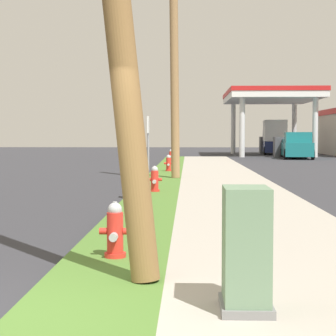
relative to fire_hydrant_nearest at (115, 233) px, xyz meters
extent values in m
plane|color=#333338|center=(-0.69, -2.67, -0.45)|extent=(160.00, 160.00, 0.00)
cube|color=#4C752D|center=(0.01, -2.67, -0.39)|extent=(1.40, 80.00, 0.12)
cylinder|color=red|center=(0.00, 0.01, -0.30)|extent=(0.29, 0.29, 0.06)
cylinder|color=red|center=(0.00, 0.01, -0.03)|extent=(0.22, 0.22, 0.60)
sphere|color=#B2B2B7|center=(0.00, 0.01, 0.31)|extent=(0.19, 0.19, 0.19)
cylinder|color=#B2B2B7|center=(0.00, 0.01, 0.39)|extent=(0.06, 0.06, 0.05)
cylinder|color=red|center=(-0.16, 0.01, 0.02)|extent=(0.10, 0.09, 0.09)
cylinder|color=red|center=(0.16, 0.01, 0.02)|extent=(0.10, 0.09, 0.09)
cylinder|color=#B2B2B7|center=(0.00, -0.16, -0.03)|extent=(0.11, 0.12, 0.11)
cylinder|color=red|center=(0.01, 9.19, -0.30)|extent=(0.29, 0.29, 0.06)
cylinder|color=red|center=(0.01, 9.19, -0.03)|extent=(0.22, 0.22, 0.60)
sphere|color=#B2B2B7|center=(0.01, 9.19, 0.31)|extent=(0.19, 0.19, 0.19)
cylinder|color=#B2B2B7|center=(0.01, 9.19, 0.39)|extent=(0.06, 0.06, 0.05)
cylinder|color=red|center=(-0.15, 9.19, 0.02)|extent=(0.10, 0.09, 0.09)
cylinder|color=red|center=(0.17, 9.19, 0.02)|extent=(0.10, 0.09, 0.09)
cylinder|color=#B2B2B7|center=(0.01, 9.02, -0.03)|extent=(0.11, 0.12, 0.11)
cylinder|color=red|center=(0.09, 18.93, -0.30)|extent=(0.29, 0.29, 0.06)
cylinder|color=red|center=(0.09, 18.93, -0.03)|extent=(0.22, 0.22, 0.60)
sphere|color=#B2B2B7|center=(0.09, 18.93, 0.31)|extent=(0.19, 0.19, 0.19)
cylinder|color=#B2B2B7|center=(0.09, 18.93, 0.39)|extent=(0.06, 0.06, 0.05)
cylinder|color=red|center=(-0.07, 18.93, 0.02)|extent=(0.10, 0.09, 0.09)
cylinder|color=red|center=(0.25, 18.93, 0.02)|extent=(0.10, 0.09, 0.09)
cylinder|color=#B2B2B7|center=(0.09, 18.76, -0.03)|extent=(0.11, 0.12, 0.11)
cylinder|color=red|center=(-0.10, 29.21, -0.30)|extent=(0.29, 0.29, 0.06)
cylinder|color=red|center=(-0.10, 29.21, -0.03)|extent=(0.22, 0.22, 0.60)
sphere|color=#B2B2B7|center=(-0.10, 29.21, 0.31)|extent=(0.19, 0.19, 0.19)
cylinder|color=#B2B2B7|center=(-0.10, 29.21, 0.39)|extent=(0.06, 0.06, 0.05)
cylinder|color=red|center=(-0.26, 29.21, 0.02)|extent=(0.10, 0.09, 0.09)
cylinder|color=red|center=(0.06, 29.21, 0.02)|extent=(0.10, 0.09, 0.09)
cylinder|color=#B2B2B7|center=(-0.10, 29.04, -0.03)|extent=(0.11, 0.12, 0.11)
cylinder|color=#937047|center=(0.45, 14.73, 3.81)|extent=(0.55, 0.60, 8.28)
cube|color=slate|center=(1.51, -2.33, -0.29)|extent=(0.48, 0.64, 0.08)
cube|color=slate|center=(1.51, -2.33, 0.25)|extent=(0.42, 0.58, 1.15)
cylinder|color=gray|center=(-0.06, 7.50, 0.72)|extent=(0.05, 0.05, 2.10)
cube|color=white|center=(-0.06, 7.50, 1.57)|extent=(0.04, 0.36, 0.44)
cylinder|color=silver|center=(5.27, 39.12, 1.91)|extent=(0.44, 0.44, 4.71)
cylinder|color=silver|center=(11.02, 39.12, 1.91)|extent=(0.44, 0.44, 4.71)
cylinder|color=silver|center=(5.27, 48.36, 1.91)|extent=(0.44, 0.44, 4.71)
cylinder|color=silver|center=(11.02, 48.36, 1.91)|extent=(0.44, 0.44, 4.71)
cube|color=white|center=(8.14, 43.74, 4.52)|extent=(7.55, 11.04, 0.50)
cube|color=red|center=(8.14, 43.74, 4.95)|extent=(7.65, 11.14, 0.36)
cube|color=#47474C|center=(8.14, 39.12, 0.35)|extent=(0.70, 1.10, 1.60)
cube|color=#47474C|center=(8.14, 48.36, 0.35)|extent=(0.70, 1.10, 1.60)
cube|color=red|center=(13.70, 43.74, 3.38)|extent=(0.50, 13.13, 0.50)
cube|color=white|center=(10.02, 43.74, 0.14)|extent=(2.04, 4.59, 0.85)
cube|color=white|center=(10.01, 43.51, 0.85)|extent=(1.70, 2.10, 0.56)
cylinder|color=black|center=(9.25, 45.48, -0.15)|extent=(0.25, 0.61, 0.60)
cylinder|color=black|center=(10.97, 45.39, -0.15)|extent=(0.25, 0.61, 0.60)
cylinder|color=black|center=(9.08, 42.08, -0.15)|extent=(0.25, 0.61, 0.60)
cylinder|color=black|center=(10.80, 42.00, -0.15)|extent=(0.25, 0.61, 0.60)
cube|color=navy|center=(8.94, 46.99, 0.26)|extent=(2.51, 6.54, 1.00)
cube|color=white|center=(8.88, 46.22, 1.71)|extent=(2.28, 4.11, 1.90)
cube|color=navy|center=(9.11, 49.03, 1.21)|extent=(2.00, 2.19, 0.90)
cylinder|color=black|center=(8.21, 49.71, -0.07)|extent=(0.28, 0.78, 0.76)
cylinder|color=black|center=(10.10, 49.55, -0.07)|extent=(0.28, 0.78, 0.76)
cylinder|color=black|center=(7.78, 44.43, -0.07)|extent=(0.28, 0.78, 0.76)
cylinder|color=black|center=(9.67, 44.27, -0.07)|extent=(0.28, 0.78, 0.76)
cube|color=#197075|center=(9.10, 36.55, 0.26)|extent=(2.50, 5.56, 1.00)
cube|color=#197075|center=(9.01, 35.58, 1.14)|extent=(2.02, 2.21, 0.76)
cube|color=#197075|center=(9.21, 37.73, 0.88)|extent=(2.14, 3.08, 0.24)
cylinder|color=black|center=(9.84, 34.32, -0.07)|extent=(0.29, 0.78, 0.76)
cylinder|color=black|center=(7.95, 34.50, -0.07)|extent=(0.29, 0.78, 0.76)
cylinder|color=black|center=(10.24, 38.60, -0.07)|extent=(0.29, 0.78, 0.76)
cylinder|color=black|center=(8.35, 38.78, -0.07)|extent=(0.29, 0.78, 0.76)
camera|label=1|loc=(0.97, -7.76, 1.30)|focal=62.96mm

